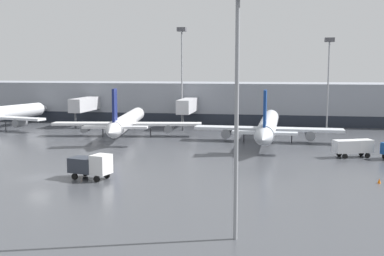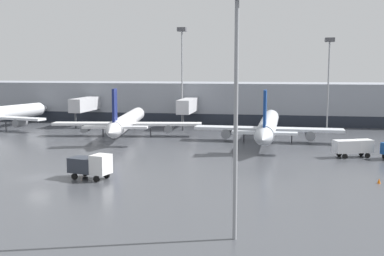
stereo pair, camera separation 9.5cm
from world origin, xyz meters
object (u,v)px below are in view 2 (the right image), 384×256
Objects in this scene: parked_jet_1 at (268,126)px; apron_light_mast_2 at (237,41)px; traffic_cone_1 at (379,181)px; parked_jet_0 at (127,121)px; service_truck_1 at (91,165)px; apron_light_mast_5 at (182,50)px; traffic_cone_0 at (80,167)px; service_truck_2 at (353,146)px; apron_light_mast_4 at (329,58)px.

apron_light_mast_2 is at bearing 179.62° from parked_jet_1.
parked_jet_1 is at bearing 114.29° from traffic_cone_1.
apron_light_mast_2 reaches higher than parked_jet_0.
apron_light_mast_5 is (0.44, 49.83, 14.49)m from service_truck_1.
apron_light_mast_2 reaches higher than parked_jet_1.
traffic_cone_0 is at bearing 134.82° from apron_light_mast_2.
apron_light_mast_4 reaches higher than service_truck_2.
parked_jet_1 is at bearing -122.59° from apron_light_mast_4.
parked_jet_0 is 29.18m from traffic_cone_0.
apron_light_mast_5 reaches higher than apron_light_mast_4.
service_truck_2 reaches higher than traffic_cone_1.
traffic_cone_0 is 48.09m from apron_light_mast_5.
parked_jet_0 is 40.06m from service_truck_2.
traffic_cone_0 is 57.09m from apron_light_mast_4.
apron_light_mast_4 is (33.36, 44.13, 14.11)m from traffic_cone_0.
traffic_cone_1 is (34.51, -1.10, -0.01)m from traffic_cone_0.
service_truck_1 is 0.28× the size of apron_light_mast_2.
apron_light_mast_4 is (-0.65, 29.81, 12.87)m from service_truck_2.
parked_jet_1 is 48.69m from apron_light_mast_2.
apron_light_mast_5 reaches higher than service_truck_2.
parked_jet_0 is at bearing 96.48° from traffic_cone_0.
parked_jet_1 is 29.53m from apron_light_mast_5.
apron_light_mast_5 is (6.93, 16.38, 13.35)m from parked_jet_0.
parked_jet_0 is 56.39m from apron_light_mast_2.
parked_jet_0 is at bearing 141.56° from traffic_cone_1.
service_truck_2 is 39.66m from apron_light_mast_2.
parked_jet_1 reaches higher than traffic_cone_0.
apron_light_mast_5 is at bearing 45.66° from parked_jet_1.
apron_light_mast_4 is at bearing -75.85° from parked_jet_0.
traffic_cone_1 is 0.03× the size of apron_light_mast_5.
service_truck_2 is (30.80, 18.88, -0.07)m from service_truck_1.
traffic_cone_1 is at bearing -56.36° from apron_light_mast_5.
traffic_cone_0 is at bearing -127.09° from apron_light_mast_4.
apron_light_mast_4 reaches higher than parked_jet_1.
apron_light_mast_2 is 0.86× the size of apron_light_mast_5.
service_truck_2 is 32.47m from apron_light_mast_4.
apron_light_mast_5 is at bearing 85.39° from traffic_cone_0.
service_truck_1 is 9.08× the size of traffic_cone_1.
service_truck_1 reaches higher than service_truck_2.
apron_light_mast_5 reaches higher than apron_light_mast_2.
parked_jet_1 is 34.54m from traffic_cone_0.
parked_jet_0 is at bearing 85.79° from parked_jet_1.
apron_light_mast_4 is 0.88× the size of apron_light_mast_5.
traffic_cone_1 is at bearing 55.06° from apron_light_mast_2.
service_truck_1 is at bearing -177.44° from parked_jet_0.
parked_jet_0 is 1.85× the size of apron_light_mast_4.
apron_light_mast_2 is 0.98× the size of apron_light_mast_4.
apron_light_mast_2 is at bearing -29.06° from service_truck_1.
service_truck_2 is 0.32× the size of apron_light_mast_2.
service_truck_2 is 45.74m from apron_light_mast_5.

